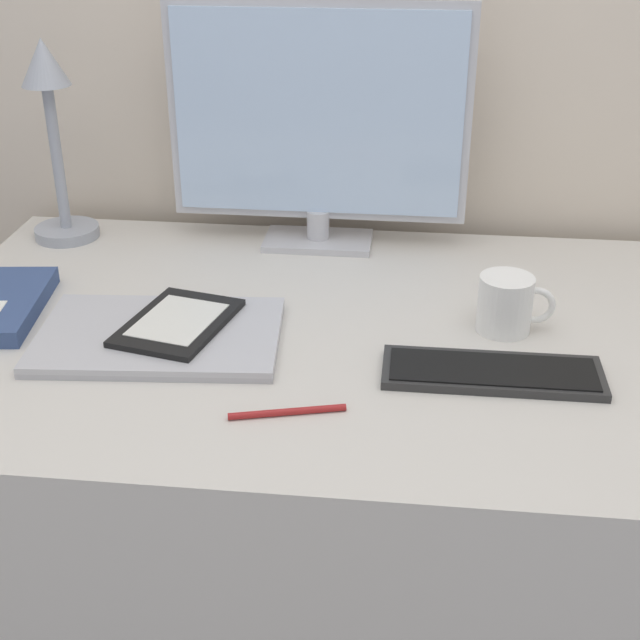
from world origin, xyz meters
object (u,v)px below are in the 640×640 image
keyboard (492,372)px  coffee_mug (507,304)px  laptop (160,336)px  desk_lamp (52,125)px  pen (287,412)px  ereader (178,322)px  monitor (318,123)px

keyboard → coffee_mug: size_ratio=2.61×
laptop → desk_lamp: (-0.28, 0.37, 0.20)m
pen → keyboard: bearing=25.2°
keyboard → laptop: 0.48m
desk_lamp → laptop: bearing=-53.3°
ereader → pen: (0.19, -0.19, -0.02)m
laptop → ereader: 0.03m
coffee_mug → desk_lamp: bearing=160.0°
keyboard → laptop: (-0.47, 0.05, 0.00)m
coffee_mug → ereader: bearing=-171.4°
keyboard → monitor: bearing=122.9°
monitor → ereader: bearing=-113.5°
keyboard → laptop: laptop is taller
desk_lamp → coffee_mug: size_ratio=3.17×
monitor → laptop: size_ratio=1.43×
keyboard → coffee_mug: 0.15m
keyboard → desk_lamp: desk_lamp is taller
monitor → pen: 0.61m
desk_lamp → pen: (0.49, -0.55, -0.21)m
monitor → coffee_mug: (0.31, -0.30, -0.18)m
monitor → coffee_mug: 0.47m
monitor → ereader: 0.46m
keyboard → coffee_mug: coffee_mug is taller
laptop → pen: laptop is taller
laptop → pen: 0.27m
monitor → desk_lamp: monitor is taller
ereader → desk_lamp: desk_lamp is taller
coffee_mug → pen: 0.39m
ereader → desk_lamp: bearing=130.3°
monitor → keyboard: 0.57m
desk_lamp → coffee_mug: 0.84m
laptop → desk_lamp: desk_lamp is taller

